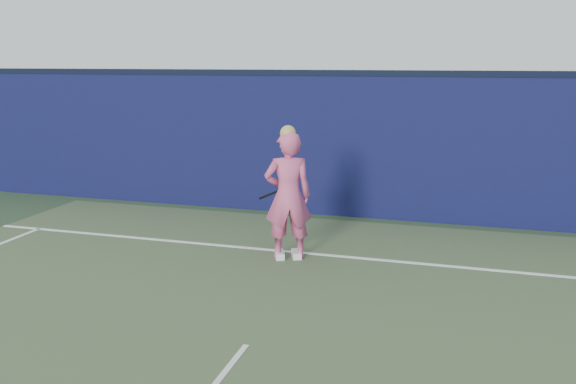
% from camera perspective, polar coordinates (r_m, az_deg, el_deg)
% --- Properties ---
extents(backstop_wall, '(24.00, 0.40, 2.50)m').
position_cam_1_polar(backstop_wall, '(11.01, 5.98, 4.24)').
color(backstop_wall, '#0D103A').
rests_on(backstop_wall, ground).
extents(wall_cap, '(24.00, 0.42, 0.10)m').
position_cam_1_polar(wall_cap, '(10.91, 6.13, 11.01)').
color(wall_cap, black).
rests_on(wall_cap, backstop_wall).
extents(player, '(0.78, 0.66, 1.90)m').
position_cam_1_polar(player, '(8.52, 0.00, -0.33)').
color(player, '#D35284').
rests_on(player, ground).
extents(racket, '(0.46, 0.42, 0.31)m').
position_cam_1_polar(racket, '(9.00, -0.32, 0.27)').
color(racket, black).
rests_on(racket, ground).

